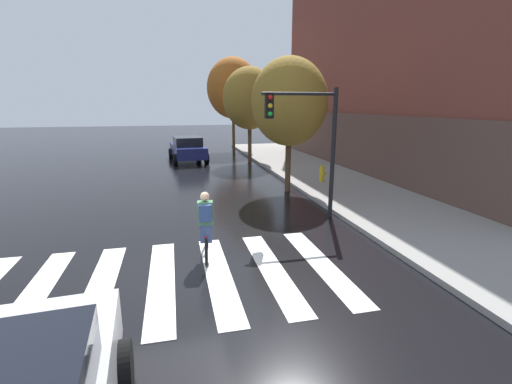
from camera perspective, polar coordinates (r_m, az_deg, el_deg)
The scene contains 11 objects.
ground_plane at distance 8.12m, azimuth -13.62°, elevation -13.55°, with size 120.00×120.00×0.00m, color black.
sidewalk at distance 11.76m, azimuth 34.73°, elevation -6.59°, with size 6.50×50.00×0.15m, color gray.
crosswalk_stripes at distance 8.12m, azimuth -14.87°, elevation -13.57°, with size 7.90×4.17×0.01m.
sedan_mid at distance 24.31m, azimuth -10.90°, elevation 6.86°, with size 2.54×4.85×1.62m.
cyclist at distance 8.69m, azimuth -8.03°, elevation -5.38°, with size 0.38×1.71×1.69m.
traffic_light_near at distance 11.48m, azimuth 8.61°, elevation 9.57°, with size 2.47×0.28×4.20m.
fire_hydrant at distance 17.06m, azimuth 10.52°, elevation 2.95°, with size 0.33×0.22×0.78m.
street_tree_near at distance 15.22m, azimuth 5.36°, elevation 14.14°, with size 3.15×3.15×5.60m.
street_tree_mid at distance 23.24m, azimuth -1.04°, elevation 14.75°, with size 3.38×3.38×6.01m.
street_tree_far at distance 29.37m, azimuth -3.71°, elevation 16.25°, with size 4.11×4.11×7.31m.
corner_building at distance 25.70m, azimuth 33.42°, elevation 18.96°, with size 16.70×22.74×13.99m.
Camera 1 is at (0.20, -7.24, 3.68)m, focal length 24.99 mm.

